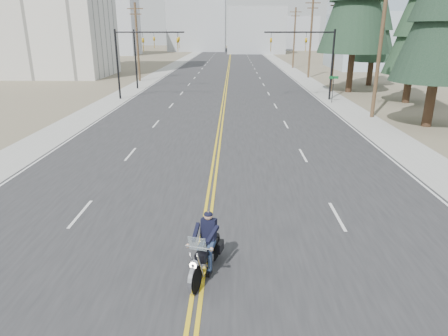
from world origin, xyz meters
TOP-DOWN VIEW (x-y plane):
  - ground_plane at (0.00, 0.00)m, footprint 400.00×400.00m
  - road at (0.00, 70.00)m, footprint 20.00×200.00m
  - sidewalk_left at (-11.50, 70.00)m, footprint 3.00×200.00m
  - sidewalk_right at (11.50, 70.00)m, footprint 3.00×200.00m
  - traffic_mast_left at (-8.98, 32.00)m, footprint 7.10×0.26m
  - traffic_mast_right at (8.98, 32.00)m, footprint 7.10×0.26m
  - traffic_mast_far at (-9.31, 40.00)m, footprint 6.10×0.26m
  - street_sign at (10.80, 30.00)m, footprint 0.90×0.06m
  - utility_pole_b at (12.50, 23.00)m, footprint 2.20×0.30m
  - utility_pole_c at (12.50, 38.00)m, footprint 2.20×0.30m
  - utility_pole_d at (12.50, 53.00)m, footprint 2.20×0.30m
  - utility_pole_e at (12.50, 70.00)m, footprint 2.20×0.30m
  - utility_pole_left at (-12.50, 48.00)m, footprint 2.20×0.30m
  - glass_building at (32.00, 70.00)m, footprint 24.00×16.00m
  - haze_bldg_a at (-35.00, 115.00)m, footprint 14.00×12.00m
  - haze_bldg_b at (8.00, 125.00)m, footprint 18.00×14.00m
  - haze_bldg_c at (40.00, 110.00)m, footprint 16.00×12.00m
  - haze_bldg_d at (-12.00, 140.00)m, footprint 20.00×15.00m
  - haze_bldg_e at (25.00, 150.00)m, footprint 14.00×14.00m
  - haze_bldg_f at (-50.00, 130.00)m, footprint 12.00×12.00m
  - motorcyclist at (0.17, 0.06)m, footprint 1.62×2.59m
  - conifer_mid at (18.26, 30.38)m, footprint 5.32×5.32m
  - conifer_far at (18.89, 43.94)m, footprint 5.80×5.80m

SIDE VIEW (x-z plane):
  - ground_plane at x=0.00m, z-range 0.00..0.00m
  - road at x=0.00m, z-range 0.00..0.01m
  - sidewalk_left at x=-11.50m, z-range 0.00..0.01m
  - sidewalk_right at x=11.50m, z-range 0.00..0.01m
  - motorcyclist at x=0.17m, z-range 0.00..1.88m
  - street_sign at x=10.80m, z-range 0.49..3.12m
  - traffic_mast_far at x=-9.31m, z-range 1.37..8.37m
  - traffic_mast_left at x=-8.98m, z-range 1.44..8.44m
  - traffic_mast_right at x=8.98m, z-range 1.44..8.44m
  - utility_pole_left at x=-12.50m, z-range 0.23..10.73m
  - utility_pole_c at x=12.50m, z-range 0.23..11.23m
  - utility_pole_e at x=12.50m, z-range 0.23..11.23m
  - utility_pole_b at x=12.50m, z-range 0.23..11.73m
  - utility_pole_d at x=12.50m, z-range 0.23..11.73m
  - haze_bldg_e at x=25.00m, z-range 0.00..12.00m
  - haze_bldg_b at x=8.00m, z-range 0.00..14.00m
  - haze_bldg_f at x=-50.00m, z-range 0.00..16.00m
  - conifer_mid at x=18.26m, z-range 1.05..15.23m
  - conifer_far at x=18.89m, z-range 1.14..16.67m
  - haze_bldg_c at x=40.00m, z-range 0.00..18.00m
  - glass_building at x=32.00m, z-range 0.00..20.00m
  - haze_bldg_a at x=-35.00m, z-range 0.00..22.00m
  - haze_bldg_d at x=-12.00m, z-range 0.00..26.00m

